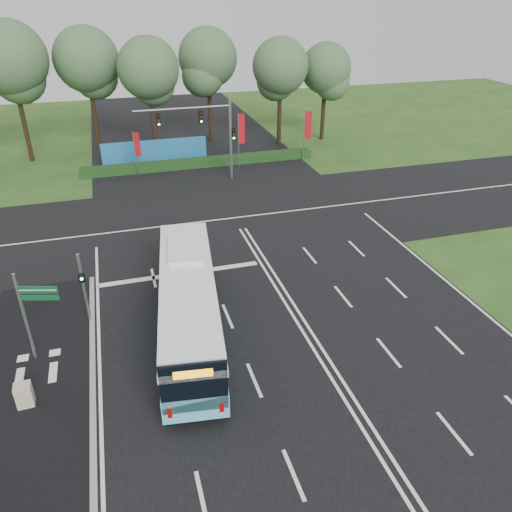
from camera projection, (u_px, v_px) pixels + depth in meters
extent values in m
plane|color=#284918|center=(287.00, 307.00, 26.91)|extent=(120.00, 120.00, 0.00)
cube|color=black|center=(287.00, 306.00, 26.90)|extent=(20.00, 120.00, 0.04)
cube|color=black|center=(233.00, 218.00, 37.00)|extent=(120.00, 14.00, 0.05)
cube|color=black|center=(34.00, 391.00, 21.28)|extent=(5.00, 18.00, 0.06)
cube|color=gray|center=(93.00, 380.00, 21.86)|extent=(0.25, 18.00, 0.12)
cube|color=#62C5E3|center=(190.00, 316.00, 24.27)|extent=(4.19, 12.64, 1.14)
cube|color=black|center=(190.00, 325.00, 24.51)|extent=(4.15, 12.57, 0.31)
cube|color=black|center=(188.00, 298.00, 23.77)|extent=(4.06, 12.44, 0.98)
cube|color=white|center=(187.00, 287.00, 23.47)|extent=(4.19, 12.64, 0.36)
cube|color=white|center=(187.00, 281.00, 23.30)|extent=(4.07, 12.14, 0.36)
cube|color=white|center=(185.00, 249.00, 25.39)|extent=(2.05, 3.29, 0.26)
cube|color=black|center=(194.00, 388.00, 18.42)|extent=(2.50, 0.45, 2.27)
cube|color=orange|center=(193.00, 374.00, 18.04)|extent=(1.44, 0.25, 0.36)
cylinder|color=black|center=(166.00, 290.00, 27.42)|extent=(0.43, 1.10, 1.07)
cylinder|color=black|center=(210.00, 286.00, 27.75)|extent=(0.43, 1.10, 1.07)
cylinder|color=black|center=(165.00, 384.00, 20.97)|extent=(0.43, 1.10, 1.07)
cylinder|color=black|center=(223.00, 377.00, 21.30)|extent=(0.43, 1.10, 1.07)
cylinder|color=gray|center=(84.00, 289.00, 24.84)|extent=(0.16, 0.16, 3.93)
cube|color=black|center=(82.00, 278.00, 24.34)|extent=(0.36, 0.28, 0.45)
sphere|color=#19F233|center=(82.00, 279.00, 24.26)|extent=(0.16, 0.16, 0.16)
cylinder|color=gray|center=(25.00, 318.00, 22.09)|extent=(0.14, 0.14, 4.58)
cube|color=#0D4925|center=(38.00, 290.00, 21.38)|extent=(1.67, 0.53, 0.34)
cube|color=#0D4925|center=(39.00, 298.00, 21.57)|extent=(1.67, 0.53, 0.25)
cube|color=white|center=(37.00, 290.00, 21.35)|extent=(1.55, 0.45, 0.05)
cube|color=beige|center=(24.00, 395.00, 20.34)|extent=(0.69, 0.58, 1.10)
cylinder|color=gray|center=(135.00, 154.00, 44.45)|extent=(0.06, 0.06, 4.02)
cube|color=#B20F16|center=(137.00, 144.00, 44.02)|extent=(0.51, 0.25, 2.14)
cylinder|color=gray|center=(238.00, 141.00, 45.96)|extent=(0.08, 0.08, 5.13)
cube|color=#B20F16|center=(242.00, 129.00, 45.65)|extent=(0.65, 0.29, 2.73)
cylinder|color=gray|center=(304.00, 136.00, 48.04)|extent=(0.08, 0.08, 4.89)
cube|color=#B20F16|center=(308.00, 125.00, 47.57)|extent=(0.65, 0.17, 2.61)
cylinder|color=gray|center=(231.00, 140.00, 42.98)|extent=(0.24, 0.24, 7.00)
cylinder|color=gray|center=(182.00, 108.00, 40.60)|extent=(8.00, 0.16, 0.16)
cube|color=black|center=(201.00, 117.00, 41.36)|extent=(0.32, 0.28, 1.05)
cube|color=black|center=(158.00, 120.00, 40.49)|extent=(0.32, 0.28, 1.05)
cube|color=black|center=(233.00, 134.00, 42.81)|extent=(0.32, 0.28, 1.05)
cube|color=#153613|center=(201.00, 163.00, 47.34)|extent=(22.00, 1.20, 0.80)
cube|color=#1E6CA3|center=(155.00, 151.00, 48.12)|extent=(10.00, 0.30, 2.20)
cylinder|color=black|center=(22.00, 114.00, 47.02)|extent=(0.44, 0.44, 9.02)
sphere|color=#365934|center=(10.00, 58.00, 44.63)|extent=(6.65, 6.65, 6.65)
cylinder|color=black|center=(94.00, 109.00, 50.33)|extent=(0.44, 0.44, 8.46)
sphere|color=#365934|center=(86.00, 59.00, 48.09)|extent=(6.24, 6.24, 6.24)
cylinder|color=black|center=(153.00, 115.00, 49.05)|extent=(0.44, 0.44, 7.92)
sphere|color=#365934|center=(148.00, 68.00, 46.95)|extent=(5.84, 5.84, 5.84)
cylinder|color=black|center=(210.00, 103.00, 53.34)|extent=(0.44, 0.44, 8.23)
sphere|color=#365934|center=(208.00, 58.00, 51.16)|extent=(6.06, 6.06, 6.06)
cylinder|color=black|center=(279.00, 109.00, 52.10)|extent=(0.44, 0.44, 7.67)
sphere|color=#365934|center=(280.00, 66.00, 50.06)|extent=(5.65, 5.65, 5.65)
cylinder|color=black|center=(323.00, 107.00, 54.28)|extent=(0.44, 0.44, 7.15)
sphere|color=#365934|center=(326.00, 68.00, 52.39)|extent=(5.27, 5.27, 5.27)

